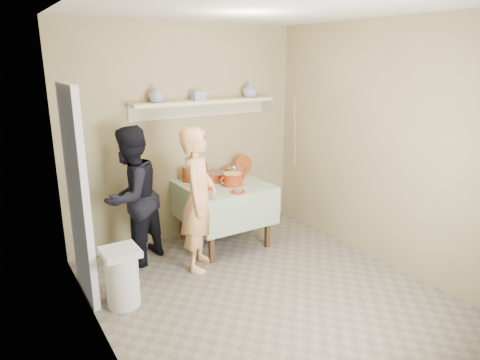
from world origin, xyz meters
TOP-DOWN VIEW (x-y plane):
  - ground at (0.00, 0.00)m, footprint 3.50×3.50m
  - tile_panel at (-1.46, 0.95)m, footprint 0.06×0.70m
  - plate_stack_a at (-0.07, 1.59)m, footprint 0.13×0.13m
  - plate_stack_b at (0.12, 1.61)m, footprint 0.16×0.16m
  - bowl_stack at (-0.02, 1.17)m, footprint 0.14×0.14m
  - empty_bowl at (-0.04, 1.36)m, footprint 0.18×0.18m
  - propped_lid at (0.71, 1.56)m, footprint 0.24×0.09m
  - vase_right at (0.83, 1.60)m, footprint 0.20×0.20m
  - vase_left at (-0.39, 1.63)m, footprint 0.20×0.20m
  - ceramic_box at (0.11, 1.60)m, footprint 0.15×0.11m
  - person_cook at (-0.28, 0.88)m, footprint 0.64×0.67m
  - person_helper at (-0.85, 1.35)m, footprint 0.94×0.90m
  - room_shell at (0.00, 0.00)m, footprint 3.04×3.54m
  - serving_table at (0.25, 1.28)m, footprint 0.97×0.97m
  - cazuela_meat_a at (0.24, 1.45)m, footprint 0.30×0.30m
  - cazuela_meat_b at (0.57, 1.52)m, footprint 0.28×0.28m
  - ladle at (0.53, 1.49)m, footprint 0.08×0.26m
  - cazuela_rice at (0.31, 1.17)m, footprint 0.33×0.25m
  - front_plate at (0.21, 0.89)m, footprint 0.16×0.16m
  - wall_shelf at (0.20, 1.65)m, footprint 1.80×0.25m
  - trash_bin at (-1.22, 0.58)m, footprint 0.32×0.32m
  - electrical_cord at (1.47, 1.48)m, footprint 0.01×0.05m

SIDE VIEW (x-z plane):
  - ground at x=0.00m, z-range 0.00..0.00m
  - trash_bin at x=-1.22m, z-range 0.00..0.56m
  - serving_table at x=0.25m, z-range 0.26..1.02m
  - person_helper at x=-0.85m, z-range 0.00..1.53m
  - person_cook at x=-0.28m, z-range 0.00..1.54m
  - front_plate at x=0.21m, z-range 0.76..0.78m
  - empty_bowl at x=-0.04m, z-range 0.76..0.81m
  - cazuela_meat_a at x=0.24m, z-range 0.77..0.87m
  - cazuela_meat_b at x=0.57m, z-range 0.77..0.87m
  - bowl_stack at x=-0.02m, z-range 0.76..0.90m
  - cazuela_rice at x=0.31m, z-range 0.77..0.92m
  - plate_stack_a at x=-0.07m, z-range 0.76..0.94m
  - plate_stack_b at x=0.12m, z-range 0.76..0.95m
  - ladle at x=0.53m, z-range 0.78..0.97m
  - propped_lid at x=0.71m, z-range 0.76..1.00m
  - tile_panel at x=-1.46m, z-range 0.00..2.00m
  - electrical_cord at x=1.47m, z-range 0.80..1.70m
  - room_shell at x=0.00m, z-range 0.30..2.92m
  - wall_shelf at x=0.20m, z-range 1.57..1.78m
  - ceramic_box at x=0.11m, z-range 1.72..1.83m
  - vase_left at x=-0.39m, z-range 1.72..1.91m
  - vase_right at x=0.83m, z-range 1.72..1.91m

